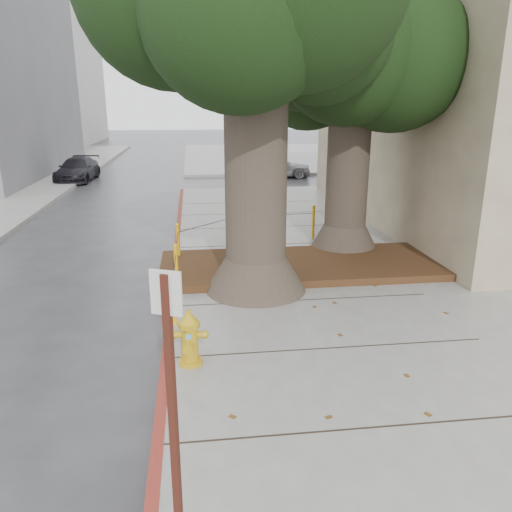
{
  "coord_description": "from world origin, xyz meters",
  "views": [
    {
      "loc": [
        -1.49,
        -6.8,
        3.8
      ],
      "look_at": [
        -0.39,
        1.93,
        1.1
      ],
      "focal_mm": 35.0,
      "sensor_mm": 36.0,
      "label": 1
    }
  ],
  "objects_px": {
    "signpost": "(172,402)",
    "car_dark": "(78,170)",
    "fire_hydrant": "(190,338)",
    "car_red": "(394,167)",
    "car_silver": "(276,166)"
  },
  "relations": [
    {
      "from": "signpost",
      "to": "car_dark",
      "type": "bearing_deg",
      "value": 127.1
    },
    {
      "from": "fire_hydrant",
      "to": "car_dark",
      "type": "relative_size",
      "value": 0.21
    },
    {
      "from": "car_red",
      "to": "car_dark",
      "type": "xyz_separation_m",
      "value": [
        -16.54,
        0.5,
        0.04
      ]
    },
    {
      "from": "signpost",
      "to": "car_silver",
      "type": "height_order",
      "value": "signpost"
    },
    {
      "from": "car_silver",
      "to": "car_red",
      "type": "relative_size",
      "value": 1.12
    },
    {
      "from": "fire_hydrant",
      "to": "car_red",
      "type": "xyz_separation_m",
      "value": [
        10.88,
        19.28,
        -0.03
      ]
    },
    {
      "from": "car_silver",
      "to": "car_red",
      "type": "bearing_deg",
      "value": -90.08
    },
    {
      "from": "fire_hydrant",
      "to": "car_silver",
      "type": "xyz_separation_m",
      "value": [
        4.53,
        19.77,
        0.05
      ]
    },
    {
      "from": "fire_hydrant",
      "to": "car_red",
      "type": "bearing_deg",
      "value": 66.65
    },
    {
      "from": "signpost",
      "to": "car_silver",
      "type": "distance_m",
      "value": 23.4
    },
    {
      "from": "fire_hydrant",
      "to": "car_silver",
      "type": "height_order",
      "value": "car_silver"
    },
    {
      "from": "car_red",
      "to": "car_silver",
      "type": "bearing_deg",
      "value": 79.57
    },
    {
      "from": "fire_hydrant",
      "to": "signpost",
      "type": "distance_m",
      "value": 3.31
    },
    {
      "from": "fire_hydrant",
      "to": "car_silver",
      "type": "distance_m",
      "value": 20.28
    },
    {
      "from": "car_silver",
      "to": "fire_hydrant",
      "type": "bearing_deg",
      "value": 171.39
    }
  ]
}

